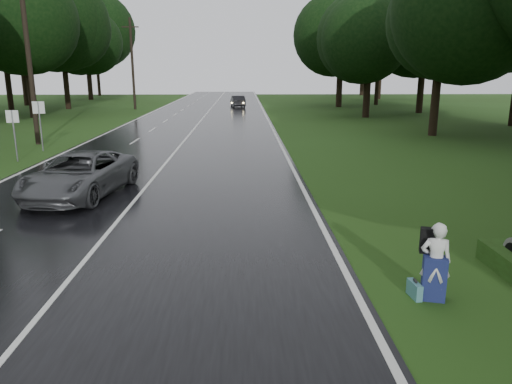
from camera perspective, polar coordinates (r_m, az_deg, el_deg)
ground at (r=10.88m, az=-21.17°, el=-9.72°), size 160.00×160.00×0.00m
road at (r=29.87m, az=-8.54°, el=5.95°), size 12.00×140.00×0.04m
lane_center at (r=29.86m, az=-8.54°, el=6.00°), size 0.12×140.00×0.01m
grey_car at (r=17.54m, az=-20.12°, el=1.96°), size 3.22×5.60×1.47m
far_car at (r=57.51m, az=-2.18°, el=10.70°), size 1.89×4.18×1.33m
hitchhiker at (r=9.71m, az=20.44°, el=-8.01°), size 0.64×0.60×1.54m
suitcase at (r=9.88m, az=18.28°, el=-10.96°), size 0.18×0.45×0.31m
utility_pole_mid at (r=31.32m, az=-24.40°, el=5.19°), size 1.80×0.28×10.45m
utility_pole_far at (r=56.46m, az=-14.14°, el=9.51°), size 1.80×0.28×9.77m
road_sign_a at (r=25.76m, az=-26.41°, el=3.27°), size 0.58×0.10×2.43m
road_sign_b at (r=28.50m, az=-23.92°, el=4.46°), size 0.64×0.10×2.65m
tree_left_e at (r=49.49m, az=-24.80°, el=8.03°), size 9.51×9.51×14.86m
tree_left_f at (r=59.03m, az=-21.34°, el=9.16°), size 10.30×10.30×16.10m
tree_right_d at (r=34.52m, az=20.16°, el=6.31°), size 8.60×8.60×13.43m
tree_right_e at (r=46.32m, az=12.86°, el=8.63°), size 7.71×7.71×12.04m
tree_right_f at (r=59.29m, az=9.76°, el=9.93°), size 8.93×8.93×13.95m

